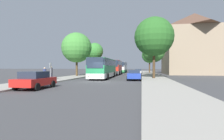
{
  "coord_description": "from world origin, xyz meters",
  "views": [
    {
      "loc": [
        5.0,
        -21.53,
        1.86
      ],
      "look_at": [
        -1.07,
        14.09,
        1.24
      ],
      "focal_mm": 28.0,
      "sensor_mm": 36.0,
      "label": 1
    }
  ],
  "objects_px": {
    "bus_front": "(104,68)",
    "bus_rear": "(122,67)",
    "pedestrian_waiting_near": "(45,74)",
    "tree_right_near": "(154,51)",
    "tree_left_far": "(77,48)",
    "tree_right_far": "(150,55)",
    "parked_car_left_curb": "(35,80)",
    "pedestrian_waiting_far": "(51,73)",
    "parked_car_right_far": "(138,71)",
    "bus_middle": "(115,67)",
    "parked_car_right_near": "(134,75)",
    "tree_left_near": "(95,51)",
    "bus_stop_sign": "(50,69)",
    "tree_right_mid": "(154,37)"
  },
  "relations": [
    {
      "from": "bus_middle",
      "to": "parked_car_right_near",
      "type": "distance_m",
      "value": 18.13
    },
    {
      "from": "bus_front",
      "to": "tree_right_far",
      "type": "relative_size",
      "value": 1.61
    },
    {
      "from": "bus_rear",
      "to": "pedestrian_waiting_far",
      "type": "distance_m",
      "value": 35.26
    },
    {
      "from": "pedestrian_waiting_near",
      "to": "tree_left_far",
      "type": "distance_m",
      "value": 14.25
    },
    {
      "from": "bus_front",
      "to": "tree_right_far",
      "type": "bearing_deg",
      "value": 69.6
    },
    {
      "from": "bus_stop_sign",
      "to": "tree_right_far",
      "type": "distance_m",
      "value": 35.04
    },
    {
      "from": "bus_rear",
      "to": "tree_left_far",
      "type": "bearing_deg",
      "value": -103.74
    },
    {
      "from": "bus_front",
      "to": "tree_right_far",
      "type": "height_order",
      "value": "tree_right_far"
    },
    {
      "from": "parked_car_right_near",
      "to": "pedestrian_waiting_far",
      "type": "relative_size",
      "value": 2.32
    },
    {
      "from": "parked_car_left_curb",
      "to": "pedestrian_waiting_far",
      "type": "distance_m",
      "value": 9.45
    },
    {
      "from": "parked_car_right_far",
      "to": "tree_left_far",
      "type": "relative_size",
      "value": 0.48
    },
    {
      "from": "bus_front",
      "to": "parked_car_right_far",
      "type": "distance_m",
      "value": 18.11
    },
    {
      "from": "bus_rear",
      "to": "parked_car_left_curb",
      "type": "xyz_separation_m",
      "value": [
        -2.57,
        -43.56,
        -1.07
      ]
    },
    {
      "from": "pedestrian_waiting_near",
      "to": "tree_right_far",
      "type": "xyz_separation_m",
      "value": [
        13.46,
        33.83,
        4.32
      ]
    },
    {
      "from": "tree_left_far",
      "to": "tree_right_mid",
      "type": "distance_m",
      "value": 15.05
    },
    {
      "from": "bus_front",
      "to": "bus_rear",
      "type": "xyz_separation_m",
      "value": [
        -0.14,
        28.78,
        0.13
      ]
    },
    {
      "from": "parked_car_right_far",
      "to": "pedestrian_waiting_far",
      "type": "height_order",
      "value": "pedestrian_waiting_far"
    },
    {
      "from": "bus_stop_sign",
      "to": "tree_right_mid",
      "type": "height_order",
      "value": "tree_right_mid"
    },
    {
      "from": "bus_stop_sign",
      "to": "bus_middle",
      "type": "bearing_deg",
      "value": 76.68
    },
    {
      "from": "tree_right_near",
      "to": "tree_right_far",
      "type": "height_order",
      "value": "tree_right_far"
    },
    {
      "from": "pedestrian_waiting_far",
      "to": "tree_left_near",
      "type": "height_order",
      "value": "tree_left_near"
    },
    {
      "from": "tree_right_mid",
      "to": "bus_stop_sign",
      "type": "bearing_deg",
      "value": -152.43
    },
    {
      "from": "parked_car_right_near",
      "to": "tree_right_mid",
      "type": "bearing_deg",
      "value": -138.42
    },
    {
      "from": "pedestrian_waiting_far",
      "to": "tree_right_far",
      "type": "xyz_separation_m",
      "value": [
        14.59,
        30.26,
        4.24
      ]
    },
    {
      "from": "pedestrian_waiting_near",
      "to": "tree_right_near",
      "type": "bearing_deg",
      "value": 111.21
    },
    {
      "from": "tree_left_far",
      "to": "tree_right_mid",
      "type": "relative_size",
      "value": 0.89
    },
    {
      "from": "parked_car_right_near",
      "to": "bus_stop_sign",
      "type": "relative_size",
      "value": 1.85
    },
    {
      "from": "parked_car_left_curb",
      "to": "pedestrian_waiting_far",
      "type": "bearing_deg",
      "value": 111.04
    },
    {
      "from": "pedestrian_waiting_far",
      "to": "tree_left_far",
      "type": "xyz_separation_m",
      "value": [
        -0.12,
        9.86,
        4.53
      ]
    },
    {
      "from": "bus_stop_sign",
      "to": "pedestrian_waiting_near",
      "type": "relative_size",
      "value": 1.37
    },
    {
      "from": "bus_rear",
      "to": "parked_car_left_curb",
      "type": "height_order",
      "value": "bus_rear"
    },
    {
      "from": "bus_rear",
      "to": "tree_right_near",
      "type": "bearing_deg",
      "value": -66.15
    },
    {
      "from": "parked_car_left_curb",
      "to": "parked_car_right_far",
      "type": "distance_m",
      "value": 33.05
    },
    {
      "from": "bus_front",
      "to": "parked_car_left_curb",
      "type": "height_order",
      "value": "bus_front"
    },
    {
      "from": "parked_car_left_curb",
      "to": "tree_left_near",
      "type": "relative_size",
      "value": 0.51
    },
    {
      "from": "parked_car_left_curb",
      "to": "bus_stop_sign",
      "type": "distance_m",
      "value": 7.54
    },
    {
      "from": "parked_car_left_curb",
      "to": "bus_front",
      "type": "bearing_deg",
      "value": 79.71
    },
    {
      "from": "bus_stop_sign",
      "to": "tree_left_near",
      "type": "relative_size",
      "value": 0.3
    },
    {
      "from": "parked_car_left_curb",
      "to": "parked_car_right_far",
      "type": "bearing_deg",
      "value": 75.89
    },
    {
      "from": "bus_front",
      "to": "parked_car_left_curb",
      "type": "relative_size",
      "value": 3.06
    },
    {
      "from": "parked_car_left_curb",
      "to": "pedestrian_waiting_near",
      "type": "distance_m",
      "value": 5.71
    },
    {
      "from": "tree_left_far",
      "to": "tree_right_mid",
      "type": "height_order",
      "value": "tree_right_mid"
    },
    {
      "from": "parked_car_right_far",
      "to": "bus_stop_sign",
      "type": "distance_m",
      "value": 27.16
    },
    {
      "from": "tree_left_near",
      "to": "tree_right_near",
      "type": "distance_m",
      "value": 14.56
    },
    {
      "from": "bus_middle",
      "to": "tree_right_far",
      "type": "height_order",
      "value": "tree_right_far"
    },
    {
      "from": "bus_stop_sign",
      "to": "tree_right_far",
      "type": "bearing_deg",
      "value": 66.79
    },
    {
      "from": "parked_car_left_curb",
      "to": "pedestrian_waiting_far",
      "type": "relative_size",
      "value": 2.14
    },
    {
      "from": "tree_right_near",
      "to": "parked_car_right_near",
      "type": "bearing_deg",
      "value": -105.67
    },
    {
      "from": "bus_middle",
      "to": "bus_front",
      "type": "bearing_deg",
      "value": -91.67
    },
    {
      "from": "parked_car_left_curb",
      "to": "tree_left_far",
      "type": "xyz_separation_m",
      "value": [
        -3.5,
        18.68,
        4.84
      ]
    }
  ]
}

